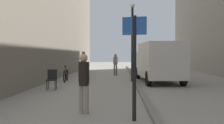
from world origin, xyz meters
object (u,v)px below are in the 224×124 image
parked_car (142,65)px  cafe_chair_by_doorway (83,69)px  delivery_van (158,61)px  street_sign_post (134,59)px  pedestrian_far_crossing (83,63)px  cafe_chair_near_window (52,78)px  bicycle_leaning (66,75)px  pedestrian_main_foreground (115,63)px  pedestrian_mid_block (84,79)px  lamp_post (132,37)px

parked_car → cafe_chair_by_doorway: parked_car is taller
delivery_van → street_sign_post: size_ratio=2.14×
pedestrian_far_crossing → parked_car: 7.73m
cafe_chair_near_window → parked_car: bearing=-121.4°
delivery_van → bicycle_leaning: bearing=176.3°
pedestrian_main_foreground → cafe_chair_by_doorway: (-2.46, -0.78, -0.44)m
pedestrian_main_foreground → pedestrian_mid_block: (-0.60, -12.13, -0.03)m
pedestrian_main_foreground → lamp_post: size_ratio=0.36×
pedestrian_far_crossing → cafe_chair_by_doorway: pedestrian_far_crossing is taller
pedestrian_main_foreground → lamp_post: bearing=-85.8°
lamp_post → street_sign_post: bearing=-92.4°
street_sign_post → pedestrian_mid_block: bearing=-15.1°
delivery_van → bicycle_leaning: size_ratio=3.15×
delivery_van → parked_car: size_ratio=1.32×
street_sign_post → cafe_chair_by_doorway: bearing=-63.4°
pedestrian_mid_block → pedestrian_far_crossing: size_ratio=0.88×
delivery_van → cafe_chair_near_window: 6.46m
pedestrian_far_crossing → cafe_chair_near_window: (-0.75, -4.75, -0.54)m
pedestrian_mid_block → lamp_post: lamp_post is taller
pedestrian_far_crossing → delivery_van: 4.93m
pedestrian_mid_block → street_sign_post: (1.36, -0.68, 0.59)m
pedestrian_main_foreground → delivery_van: delivery_van is taller
pedestrian_far_crossing → lamp_post: 3.79m
delivery_van → cafe_chair_near_window: delivery_van is taller
bicycle_leaning → cafe_chair_near_window: size_ratio=1.88×
delivery_van → cafe_chair_near_window: bearing=-152.5°
pedestrian_far_crossing → bicycle_leaning: size_ratio=1.06×
pedestrian_mid_block → bicycle_leaning: (-2.33, 7.85, -0.58)m
pedestrian_main_foreground → cafe_chair_by_doorway: pedestrian_main_foreground is taller
bicycle_leaning → parked_car: bearing=50.6°
pedestrian_main_foreground → cafe_chair_by_doorway: size_ratio=1.81×
delivery_van → pedestrian_far_crossing: bearing=159.6°
pedestrian_far_crossing → cafe_chair_near_window: size_ratio=1.99×
delivery_van → cafe_chair_by_doorway: size_ratio=5.92×
bicycle_leaning → cafe_chair_near_window: bicycle_leaning is taller
street_sign_post → lamp_post: lamp_post is taller
pedestrian_far_crossing → cafe_chair_by_doorway: size_ratio=1.99×
bicycle_leaning → cafe_chair_by_doorway: bicycle_leaning is taller
pedestrian_mid_block → street_sign_post: size_ratio=0.64×
pedestrian_main_foreground → delivery_van: (2.65, -4.25, 0.27)m
bicycle_leaning → pedestrian_main_foreground: bearing=50.9°
pedestrian_far_crossing → parked_car: (4.47, 6.29, -0.37)m
pedestrian_main_foreground → street_sign_post: street_sign_post is taller
pedestrian_mid_block → cafe_chair_by_doorway: bearing=118.4°
bicycle_leaning → cafe_chair_near_window: (0.11, -3.33, 0.17)m
street_sign_post → cafe_chair_near_window: 6.39m
street_sign_post → parked_car: bearing=-84.2°
bicycle_leaning → delivery_van: bearing=-4.4°
pedestrian_mid_block → cafe_chair_by_doorway: size_ratio=1.76×
pedestrian_far_crossing → pedestrian_mid_block: bearing=-98.4°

